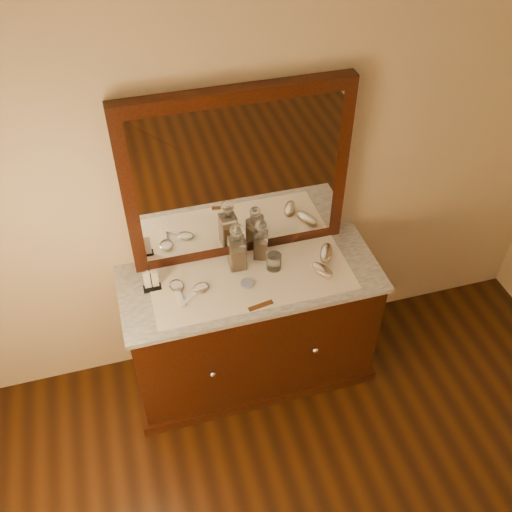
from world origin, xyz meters
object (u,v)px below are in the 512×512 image
(napkin_rack, at_px, (151,281))
(comb, at_px, (261,306))
(decanter_right, at_px, (261,243))
(hand_mirror_outer, at_px, (177,288))
(decanter_left, at_px, (237,251))
(hand_mirror_inner, at_px, (199,290))
(dresser_cabinet, at_px, (251,329))
(brush_far, at_px, (326,253))
(mirror_frame, at_px, (238,177))
(brush_near, at_px, (322,270))
(pin_dish, at_px, (247,283))

(napkin_rack, bearing_deg, comb, -28.67)
(napkin_rack, relative_size, decanter_right, 0.55)
(hand_mirror_outer, bearing_deg, decanter_left, 13.40)
(decanter_right, relative_size, hand_mirror_inner, 1.38)
(napkin_rack, xyz_separation_m, decanter_right, (0.63, 0.08, 0.05))
(hand_mirror_inner, bearing_deg, hand_mirror_outer, 158.10)
(dresser_cabinet, xyz_separation_m, brush_far, (0.45, 0.04, 0.47))
(mirror_frame, relative_size, hand_mirror_inner, 6.39)
(dresser_cabinet, relative_size, decanter_right, 5.41)
(dresser_cabinet, bearing_deg, napkin_rack, 173.03)
(brush_near, bearing_deg, decanter_right, 142.01)
(napkin_rack, relative_size, hand_mirror_outer, 0.68)
(decanter_right, bearing_deg, hand_mirror_outer, -165.60)
(mirror_frame, height_order, napkin_rack, mirror_frame)
(pin_dish, xyz_separation_m, napkin_rack, (-0.50, 0.11, 0.05))
(brush_far, xyz_separation_m, hand_mirror_outer, (-0.86, -0.03, -0.01))
(decanter_right, relative_size, hand_mirror_outer, 1.24)
(pin_dish, relative_size, hand_mirror_inner, 0.39)
(dresser_cabinet, bearing_deg, brush_far, 5.50)
(pin_dish, height_order, decanter_left, decanter_left)
(napkin_rack, height_order, decanter_left, decanter_left)
(hand_mirror_inner, bearing_deg, decanter_left, 27.55)
(pin_dish, xyz_separation_m, comb, (0.03, -0.17, -0.00))
(decanter_right, distance_m, hand_mirror_inner, 0.44)
(dresser_cabinet, distance_m, brush_far, 0.65)
(dresser_cabinet, xyz_separation_m, comb, (-0.01, -0.22, 0.45))
(comb, bearing_deg, decanter_right, 64.40)
(dresser_cabinet, distance_m, hand_mirror_inner, 0.54)
(decanter_left, distance_m, brush_far, 0.52)
(hand_mirror_inner, bearing_deg, pin_dish, -4.80)
(napkin_rack, bearing_deg, decanter_left, 4.32)
(napkin_rack, distance_m, hand_mirror_inner, 0.26)
(pin_dish, xyz_separation_m, decanter_left, (-0.01, 0.15, 0.11))
(decanter_right, xyz_separation_m, brush_near, (0.29, -0.22, -0.08))
(brush_far, bearing_deg, dresser_cabinet, -174.50)
(mirror_frame, height_order, hand_mirror_inner, mirror_frame)
(decanter_left, bearing_deg, pin_dish, -84.62)
(mirror_frame, distance_m, comb, 0.68)
(mirror_frame, height_order, comb, mirror_frame)
(decanter_left, bearing_deg, decanter_right, 16.77)
(hand_mirror_outer, distance_m, hand_mirror_inner, 0.12)
(hand_mirror_outer, bearing_deg, hand_mirror_inner, -21.90)
(decanter_left, bearing_deg, brush_near, -22.47)
(pin_dish, bearing_deg, decanter_left, 95.38)
(pin_dish, xyz_separation_m, brush_far, (0.49, 0.09, 0.02))
(decanter_right, bearing_deg, decanter_left, -163.23)
(decanter_right, bearing_deg, hand_mirror_inner, -156.28)
(napkin_rack, distance_m, decanter_right, 0.64)
(comb, xyz_separation_m, hand_mirror_inner, (-0.29, 0.19, 0.00))
(pin_dish, relative_size, hand_mirror_outer, 0.35)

